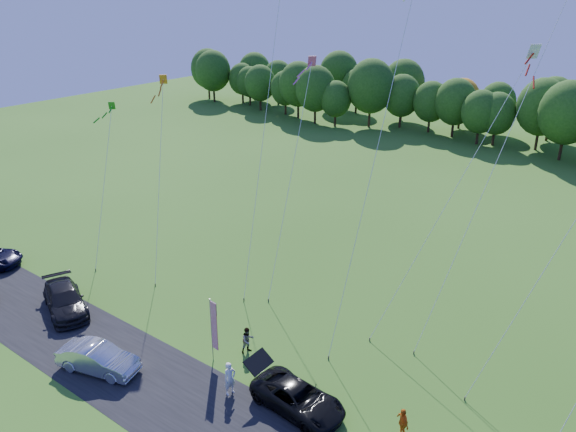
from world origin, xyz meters
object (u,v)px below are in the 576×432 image
Objects in this scene: silver_sedan at (98,358)px; feather_flag at (214,325)px; black_suv at (298,398)px; person_east at (402,423)px.

feather_flag is at bearing -62.99° from silver_sedan.
feather_flag is (4.70, 4.46, 1.72)m from silver_sedan.
black_suv is 1.09× the size of silver_sedan.
silver_sedan is 2.94× the size of person_east.
feather_flag reaches higher than black_suv.
person_east is at bearing 6.18° from feather_flag.
silver_sedan is at bearing -127.32° from person_east.
person_east is (5.03, 1.51, 0.09)m from black_suv.
person_east is 0.39× the size of feather_flag.
feather_flag reaches higher than person_east.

